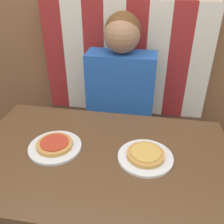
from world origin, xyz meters
The scene contains 8 objects.
booth_seat centered at (0.00, 0.65, 0.24)m, with size 1.11×0.53×0.48m.
booth_backrest centered at (0.00, 0.87, 0.86)m, with size 1.11×0.10×0.76m.
dining_table centered at (0.00, 0.00, 0.65)m, with size 1.07×0.67×0.75m.
person centered at (0.00, 0.66, 0.84)m, with size 0.42×0.23×0.72m.
plate_left centered at (-0.19, 0.01, 0.75)m, with size 0.22×0.22×0.01m.
plate_right centered at (0.19, 0.01, 0.75)m, with size 0.22×0.22×0.01m.
pizza_left centered at (-0.19, 0.01, 0.77)m, with size 0.15×0.15×0.02m.
pizza_right centered at (0.19, 0.01, 0.77)m, with size 0.15×0.15×0.02m.
Camera 1 is at (0.19, -0.76, 1.42)m, focal length 40.00 mm.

